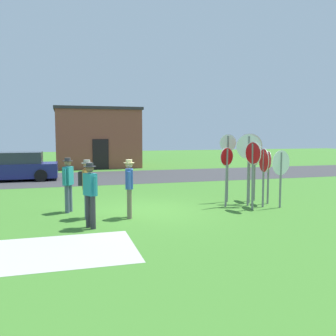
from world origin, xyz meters
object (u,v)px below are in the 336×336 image
at_px(person_near_signs, 87,185).
at_px(person_in_teal, 129,185).
at_px(stop_sign_leaning_right, 255,163).
at_px(stop_sign_center_cluster, 249,156).
at_px(stop_sign_nearest, 281,169).
at_px(person_in_dark_shirt, 68,182).
at_px(stop_sign_leaning_left, 250,155).
at_px(stop_sign_tallest, 264,167).
at_px(stop_sign_low_front, 253,163).
at_px(person_in_blue, 90,191).
at_px(stop_sign_far_back, 227,167).
at_px(stop_sign_rear_left, 268,169).
at_px(parked_car_on_street, 17,168).
at_px(stop_sign_rear_right, 228,157).

distance_m(person_near_signs, person_in_teal, 1.25).
xyz_separation_m(stop_sign_leaning_right, person_near_signs, (-6.18, -1.20, -0.39)).
xyz_separation_m(stop_sign_leaning_right, stop_sign_center_cluster, (-0.69, -0.80, 0.31)).
height_order(stop_sign_nearest, person_in_teal, stop_sign_nearest).
height_order(person_in_dark_shirt, person_in_teal, same).
distance_m(stop_sign_leaning_left, person_in_teal, 4.73).
relative_size(stop_sign_tallest, stop_sign_center_cluster, 0.81).
distance_m(stop_sign_low_front, person_in_blue, 5.38).
xyz_separation_m(stop_sign_far_back, person_in_blue, (-4.66, -1.59, -0.37)).
relative_size(stop_sign_rear_left, stop_sign_leaning_right, 0.91).
bearing_deg(stop_sign_center_cluster, stop_sign_leaning_right, 49.10).
bearing_deg(stop_sign_low_front, person_near_signs, 177.41).
bearing_deg(stop_sign_leaning_left, person_in_teal, -166.32).
xyz_separation_m(stop_sign_center_cluster, stop_sign_far_back, (-0.81, 0.02, -0.35)).
height_order(stop_sign_nearest, stop_sign_far_back, stop_sign_far_back).
bearing_deg(stop_sign_center_cluster, parked_car_on_street, 131.83).
bearing_deg(stop_sign_leaning_right, stop_sign_nearest, -82.43).
distance_m(stop_sign_tallest, stop_sign_nearest, 0.56).
distance_m(stop_sign_rear_left, person_near_signs, 6.36).
relative_size(stop_sign_rear_left, person_in_blue, 1.08).
distance_m(stop_sign_far_back, person_in_teal, 3.56).
xyz_separation_m(stop_sign_tallest, person_in_dark_shirt, (-6.37, 0.97, -0.38)).
bearing_deg(person_in_blue, stop_sign_far_back, 18.84).
distance_m(stop_sign_tallest, person_in_dark_shirt, 6.46).
bearing_deg(stop_sign_leaning_left, stop_sign_nearest, -59.26).
distance_m(stop_sign_leaning_left, person_near_signs, 5.86).
distance_m(stop_sign_tallest, stop_sign_low_front, 0.66).
relative_size(stop_sign_rear_right, person_in_dark_shirt, 1.42).
bearing_deg(person_near_signs, stop_sign_rear_left, 4.63).
xyz_separation_m(stop_sign_tallest, stop_sign_rear_right, (-0.76, 1.21, 0.26)).
relative_size(stop_sign_rear_left, person_near_signs, 1.08).
xyz_separation_m(stop_sign_leaning_left, person_in_teal, (-4.54, -1.10, -0.75)).
bearing_deg(person_in_teal, stop_sign_leaning_right, 16.71).
distance_m(stop_sign_tallest, stop_sign_rear_right, 1.45).
height_order(parked_car_on_street, stop_sign_tallest, stop_sign_tallest).
relative_size(stop_sign_rear_left, stop_sign_nearest, 0.96).
bearing_deg(stop_sign_leaning_right, stop_sign_far_back, -152.56).
distance_m(stop_sign_rear_left, stop_sign_tallest, 0.67).
bearing_deg(stop_sign_far_back, person_in_blue, -161.16).
relative_size(stop_sign_leaning_left, stop_sign_nearest, 1.28).
height_order(person_in_dark_shirt, person_in_blue, same).
bearing_deg(person_in_dark_shirt, person_in_blue, -76.31).
xyz_separation_m(parked_car_on_street, stop_sign_low_front, (8.34, -10.18, 0.84)).
relative_size(stop_sign_rear_left, stop_sign_tallest, 0.94).
bearing_deg(person_in_dark_shirt, parked_car_on_street, 105.88).
bearing_deg(stop_sign_leaning_right, person_in_blue, -158.97).
xyz_separation_m(stop_sign_tallest, person_in_blue, (-5.84, -1.21, -0.38)).
distance_m(stop_sign_nearest, person_in_blue, 6.42).
height_order(parked_car_on_street, person_near_signs, person_near_signs).
relative_size(stop_sign_nearest, person_in_teal, 1.12).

